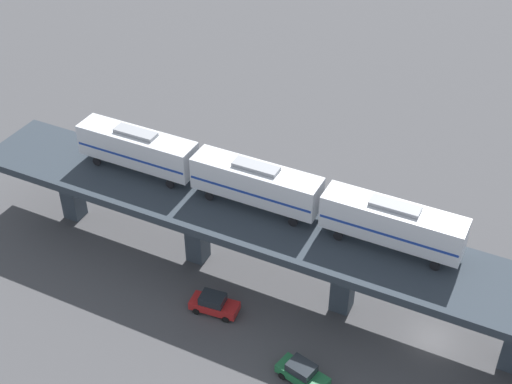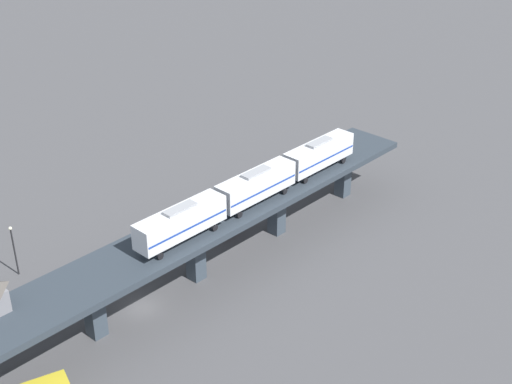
# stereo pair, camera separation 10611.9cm
# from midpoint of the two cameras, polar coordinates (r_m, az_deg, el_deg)

# --- Properties ---
(ground_plane) EXTENTS (400.00, 400.00, 0.00)m
(ground_plane) POSITION_cam_midpoint_polar(r_m,az_deg,el_deg) (54.61, -33.90, -42.12)
(ground_plane) COLOR #424244
(elevated_viaduct) EXTENTS (36.88, 89.98, 7.53)m
(elevated_viaduct) POSITION_cam_midpoint_polar(r_m,az_deg,el_deg) (48.90, -37.37, -39.96)
(elevated_viaduct) COLOR #283039
(elevated_viaduct) RESTS_ON ground
(subway_train) EXTENTS (14.35, 36.20, 4.45)m
(subway_train) POSITION_cam_midpoint_polar(r_m,az_deg,el_deg) (56.49, -47.41, -24.09)
(subway_train) COLOR silver
(subway_train) RESTS_ON elevated_viaduct
(street_car_green) EXTENTS (2.28, 4.55, 1.89)m
(street_car_green) POSITION_cam_midpoint_polar(r_m,az_deg,el_deg) (59.39, -49.30, -40.55)
(street_car_green) COLOR #1E6638
(street_car_green) RESTS_ON ground
(street_car_red) EXTENTS (3.48, 4.75, 1.89)m
(street_car_red) POSITION_cam_midpoint_polar(r_m,az_deg,el_deg) (64.53, -49.52, -31.73)
(street_car_red) COLOR #AD1E1E
(street_car_red) RESTS_ON ground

